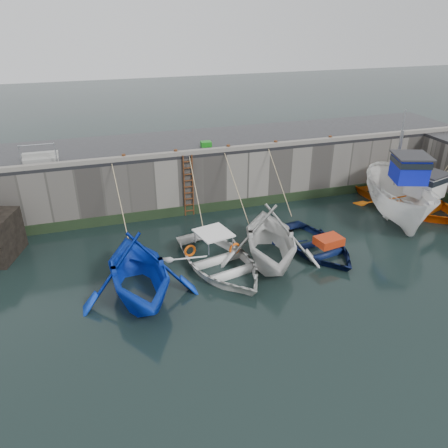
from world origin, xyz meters
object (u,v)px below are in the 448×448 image
object	(u,v)px
boat_far_white	(399,198)
boat_far_orange	(412,201)
bollard_d	(276,143)
boat_near_navy	(315,250)
boat_near_blue	(220,267)
ladder	(189,186)
boat_near_blacktrim	(269,259)
bollard_a	(124,157)
fish_crate	(206,144)
boat_near_white	(140,294)
bollard_b	(176,152)
bollard_c	(228,148)
bollard_e	(330,138)

from	to	relation	value
boat_far_white	boat_far_orange	xyz separation A→B (m)	(1.52, 0.74, -0.67)
boat_far_orange	bollard_d	bearing A→B (deg)	138.43
boat_near_navy	bollard_d	size ratio (longest dim) A/B	16.44
boat_near_blue	boat_far_white	world-z (taller)	boat_far_white
boat_far_white	bollard_d	world-z (taller)	boat_far_white
ladder	boat_near_blacktrim	bearing A→B (deg)	-67.82
boat_near_navy	boat_far_white	size ratio (longest dim) A/B	0.65
boat_near_navy	bollard_d	bearing A→B (deg)	77.55
boat_near_navy	bollard_a	xyz separation A→B (m)	(-7.48, 5.55, 3.30)
boat_near_navy	fish_crate	bearing A→B (deg)	106.77
boat_near_white	boat_far_orange	world-z (taller)	boat_far_orange
ladder	boat_far_orange	distance (m)	11.89
boat_near_navy	boat_near_blue	bearing A→B (deg)	172.74
bollard_d	bollard_a	bearing A→B (deg)	180.00
boat_far_orange	boat_near_blacktrim	bearing A→B (deg)	178.77
boat_near_white	bollard_d	world-z (taller)	bollard_d
bollard_b	bollard_c	bearing A→B (deg)	0.00
boat_far_orange	bollard_e	distance (m)	5.49
boat_near_white	bollard_c	xyz separation A→B (m)	(5.61, 6.61, 3.30)
bollard_e	bollard_c	bearing A→B (deg)	180.00
ladder	bollard_e	xyz separation A→B (m)	(8.00, 0.34, 1.71)
bollard_a	bollard_b	world-z (taller)	same
boat_near_blacktrim	boat_near_navy	distance (m)	2.29
ladder	boat_near_blacktrim	distance (m)	6.01
boat_far_orange	fish_crate	size ratio (longest dim) A/B	13.60
boat_far_white	boat_near_navy	bearing A→B (deg)	-143.21
boat_near_navy	bollard_e	world-z (taller)	bollard_e
ladder	boat_far_white	distance (m)	10.59
boat_near_blue	boat_far_orange	bearing A→B (deg)	0.02
fish_crate	bollard_b	distance (m)	2.05
boat_near_navy	boat_far_orange	size ratio (longest dim) A/B	0.64
boat_near_navy	bollard_a	size ratio (longest dim) A/B	16.44
bollard_b	bollard_e	xyz separation A→B (m)	(8.50, 0.00, 0.00)
boat_near_blue	boat_near_navy	world-z (taller)	boat_near_blue
boat_far_orange	fish_crate	world-z (taller)	boat_far_orange
bollard_c	bollard_e	world-z (taller)	same
fish_crate	ladder	bearing A→B (deg)	-132.93
boat_near_blue	boat_far_orange	distance (m)	11.83
bollard_c	boat_near_navy	bearing A→B (deg)	-67.70
boat_near_white	bollard_a	size ratio (longest dim) A/B	18.70
ladder	bollard_e	distance (m)	8.19
boat_near_blue	boat_near_white	bearing A→B (deg)	-177.87
boat_near_blacktrim	bollard_b	distance (m)	7.12
bollard_a	bollard_e	bearing A→B (deg)	0.00
boat_far_orange	bollard_a	size ratio (longest dim) A/B	25.69
boat_far_white	fish_crate	size ratio (longest dim) A/B	13.40
ladder	fish_crate	world-z (taller)	fish_crate
boat_near_blacktrim	boat_far_orange	xyz separation A→B (m)	(9.33, 2.63, 0.41)
bollard_b	bollard_d	xyz separation A→B (m)	(5.30, 0.00, 0.00)
boat_near_blacktrim	fish_crate	bearing A→B (deg)	112.50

